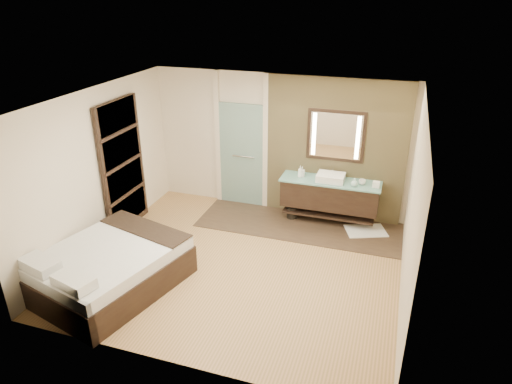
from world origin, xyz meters
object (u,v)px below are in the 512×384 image
(vanity, at_px, (330,194))
(bed, at_px, (109,268))
(waste_bin, at_px, (292,212))
(mirror_unit, at_px, (336,136))

(vanity, relative_size, bed, 0.77)
(vanity, relative_size, waste_bin, 7.42)
(bed, distance_m, waste_bin, 3.65)
(waste_bin, bearing_deg, vanity, 5.58)
(bed, bearing_deg, vanity, 63.05)
(bed, height_order, waste_bin, bed)
(mirror_unit, xyz_separation_m, waste_bin, (-0.70, -0.31, -1.53))
(bed, xyz_separation_m, waste_bin, (2.06, 3.01, -0.20))
(bed, bearing_deg, mirror_unit, 65.16)
(vanity, bearing_deg, waste_bin, -174.42)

